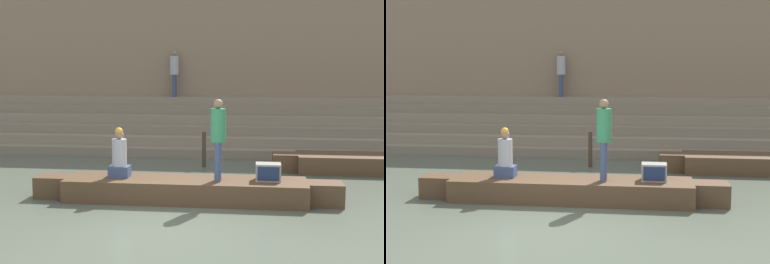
# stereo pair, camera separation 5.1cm
# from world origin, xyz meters

# --- Properties ---
(ground_plane) EXTENTS (120.00, 120.00, 0.00)m
(ground_plane) POSITION_xyz_m (0.00, 0.00, 0.00)
(ground_plane) COLOR #566051
(ghat_steps) EXTENTS (36.00, 3.60, 1.80)m
(ghat_steps) POSITION_xyz_m (0.00, 9.62, 0.65)
(ghat_steps) COLOR gray
(ghat_steps) RESTS_ON ground
(back_wall) EXTENTS (34.20, 1.28, 7.24)m
(back_wall) POSITION_xyz_m (0.00, 11.51, 3.59)
(back_wall) COLOR #937A60
(back_wall) RESTS_ON ground
(rowboat_main) EXTENTS (6.82, 1.31, 0.49)m
(rowboat_main) POSITION_xyz_m (0.06, 1.98, 0.26)
(rowboat_main) COLOR brown
(rowboat_main) RESTS_ON ground
(person_standing) EXTENTS (0.33, 0.33, 1.78)m
(person_standing) POSITION_xyz_m (0.79, 1.85, 1.53)
(person_standing) COLOR #3D4C75
(person_standing) RESTS_ON rowboat_main
(person_rowing) EXTENTS (0.46, 0.36, 1.12)m
(person_rowing) POSITION_xyz_m (-1.44, 2.03, 0.95)
(person_rowing) COLOR #3D4C75
(person_rowing) RESTS_ON rowboat_main
(tv_set) EXTENTS (0.54, 0.41, 0.38)m
(tv_set) POSITION_xyz_m (1.88, 2.03, 0.68)
(tv_set) COLOR #9E998E
(tv_set) RESTS_ON rowboat_main
(mooring_post) EXTENTS (0.12, 0.12, 1.07)m
(mooring_post) POSITION_xyz_m (0.08, 5.95, 0.53)
(mooring_post) COLOR #473828
(mooring_post) RESTS_ON ground
(person_on_steps) EXTENTS (0.33, 0.33, 1.75)m
(person_on_steps) POSITION_xyz_m (-1.53, 10.62, 2.81)
(person_on_steps) COLOR #3D4C75
(person_on_steps) RESTS_ON ghat_steps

